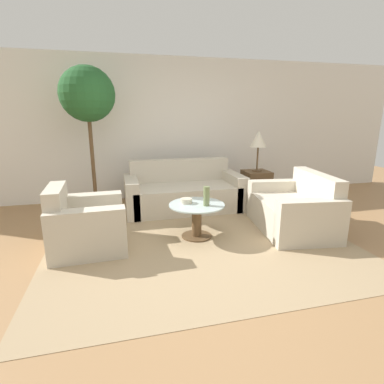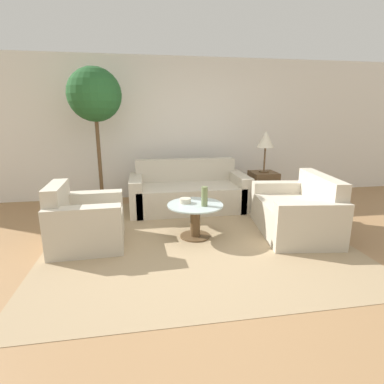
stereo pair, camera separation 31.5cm
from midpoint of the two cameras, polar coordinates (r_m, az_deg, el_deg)
The scene contains 12 objects.
ground_plane at distance 3.41m, azimuth 3.94°, elevation -12.93°, with size 14.00×14.00×0.00m, color #9E754C.
wall_back at distance 5.83m, azimuth -2.44°, elevation 11.86°, with size 10.00×0.06×2.60m.
rug at distance 4.01m, azimuth 2.88°, elevation -8.49°, with size 3.69×3.40×0.01m.
sofa_main at distance 5.13m, azimuth 1.03°, elevation -0.14°, with size 1.95×0.91×0.81m.
armchair at distance 3.87m, azimuth -17.86°, elevation -5.78°, with size 0.87×0.91×0.78m.
loveseat at distance 4.37m, azimuth 21.62°, elevation -3.81°, with size 1.03×1.42×0.80m.
coffee_table at distance 3.91m, azimuth 2.93°, elevation -4.62°, with size 0.72×0.72×0.45m.
side_table at distance 5.52m, azimuth 14.94°, elevation 0.67°, with size 0.44×0.44×0.59m.
table_lamp at distance 5.39m, azimuth 15.52°, elevation 9.40°, with size 0.29×0.29×0.71m.
potted_plant at distance 5.08m, azimuth -16.27°, elevation 16.33°, with size 0.84×0.84×2.29m.
vase at distance 3.76m, azimuth 4.80°, elevation -0.87°, with size 0.08×0.08×0.25m.
bowl at distance 3.89m, azimuth 1.01°, elevation -1.69°, with size 0.15×0.15×0.06m.
Camera 2 is at (-0.57, -2.97, 1.57)m, focal length 28.00 mm.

